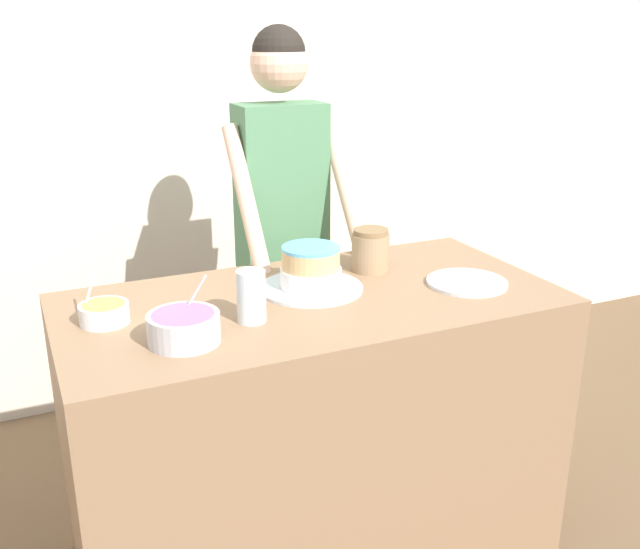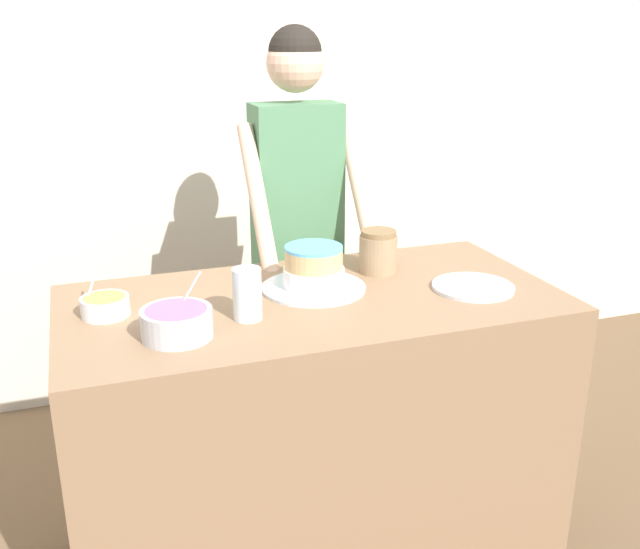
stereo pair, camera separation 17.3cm
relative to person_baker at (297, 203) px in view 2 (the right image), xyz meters
name	(u,v)px [view 2 (the right image)]	position (x,y,z in m)	size (l,w,h in m)	color
wall_back	(215,121)	(-0.14, 0.80, 0.21)	(10.00, 0.05, 2.60)	beige
counter	(313,433)	(-0.14, -0.60, -0.61)	(1.50, 0.74, 0.94)	#8C6B4C
person_baker	(297,203)	(0.00, 0.00, 0.00)	(0.44, 0.47, 1.72)	#2D2D38
cake	(314,271)	(-0.12, -0.53, -0.09)	(0.32, 0.32, 0.14)	silver
frosting_bowl_purple	(177,322)	(-0.57, -0.76, -0.10)	(0.19, 0.19, 0.16)	silver
frosting_bowl_yellow	(105,305)	(-0.74, -0.54, -0.11)	(0.14, 0.14, 0.15)	white
drinking_glass	(247,294)	(-0.37, -0.70, -0.07)	(0.08, 0.08, 0.15)	silver
ceramic_plate	(473,287)	(0.35, -0.69, -0.14)	(0.25, 0.25, 0.01)	silver
stoneware_jar	(378,252)	(0.14, -0.45, -0.07)	(0.13, 0.13, 0.14)	#9E7F5B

